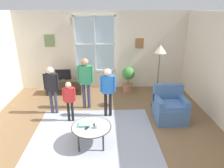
{
  "coord_description": "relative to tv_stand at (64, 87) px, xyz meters",
  "views": [
    {
      "loc": [
        0.08,
        -3.57,
        2.73
      ],
      "look_at": [
        0.26,
        0.97,
        0.97
      ],
      "focal_mm": 32.06,
      "sensor_mm": 36.0,
      "label": 1
    }
  ],
  "objects": [
    {
      "name": "ground_plane",
      "position": [
        1.28,
        -2.7,
        -0.25
      ],
      "size": [
        6.32,
        6.97,
        0.02
      ],
      "primitive_type": "cube",
      "color": "brown"
    },
    {
      "name": "back_wall",
      "position": [
        1.27,
        0.54,
        1.09
      ],
      "size": [
        5.72,
        0.17,
        2.64
      ],
      "color": "beige",
      "rests_on": "ground_plane"
    },
    {
      "name": "area_rug",
      "position": [
        1.1,
        -2.45,
        -0.23
      ],
      "size": [
        2.78,
        2.39,
        0.01
      ],
      "primitive_type": "cube",
      "color": "#999EAD",
      "rests_on": "ground_plane"
    },
    {
      "name": "tv_stand",
      "position": [
        0.0,
        0.0,
        0.0
      ],
      "size": [
        1.15,
        0.43,
        0.47
      ],
      "color": "#2D2319",
      "rests_on": "ground_plane"
    },
    {
      "name": "television",
      "position": [
        0.0,
        -0.0,
        0.42
      ],
      "size": [
        0.5,
        0.08,
        0.36
      ],
      "color": "#4C4C4C",
      "rests_on": "tv_stand"
    },
    {
      "name": "armchair",
      "position": [
        3.01,
        -1.79,
        0.09
      ],
      "size": [
        0.76,
        0.74,
        0.87
      ],
      "color": "#476B9E",
      "rests_on": "ground_plane"
    },
    {
      "name": "coffee_table",
      "position": [
        1.07,
        -2.73,
        0.17
      ],
      "size": [
        0.83,
        0.83,
        0.43
      ],
      "color": "#99B2B7",
      "rests_on": "ground_plane"
    },
    {
      "name": "book_stack",
      "position": [
        0.93,
        -2.68,
        0.21
      ],
      "size": [
        0.24,
        0.19,
        0.05
      ],
      "color": "teal",
      "rests_on": "coffee_table"
    },
    {
      "name": "cup",
      "position": [
        1.19,
        -2.79,
        0.24
      ],
      "size": [
        0.09,
        0.09,
        0.09
      ],
      "primitive_type": "cylinder",
      "color": "white",
      "rests_on": "coffee_table"
    },
    {
      "name": "remote_near_books",
      "position": [
        1.15,
        -2.71,
        0.2
      ],
      "size": [
        0.08,
        0.15,
        0.02
      ],
      "primitive_type": "cube",
      "rotation": [
        0.0,
        0.0,
        0.3
      ],
      "color": "black",
      "rests_on": "coffee_table"
    },
    {
      "name": "remote_near_cup",
      "position": [
        0.99,
        -2.78,
        0.2
      ],
      "size": [
        0.1,
        0.14,
        0.02
      ],
      "primitive_type": "cube",
      "rotation": [
        0.0,
        0.0,
        -0.45
      ],
      "color": "black",
      "rests_on": "coffee_table"
    },
    {
      "name": "person_green_shirt",
      "position": [
        0.84,
        -1.09,
        0.68
      ],
      "size": [
        0.44,
        0.2,
        1.46
      ],
      "color": "#333851",
      "rests_on": "ground_plane"
    },
    {
      "name": "person_red_shirt",
      "position": [
        0.49,
        -1.79,
        0.43
      ],
      "size": [
        0.32,
        0.15,
        1.06
      ],
      "color": "black",
      "rests_on": "ground_plane"
    },
    {
      "name": "person_blue_shirt",
      "position": [
        1.44,
        -1.57,
        0.59
      ],
      "size": [
        0.4,
        0.18,
        1.31
      ],
      "color": "black",
      "rests_on": "ground_plane"
    },
    {
      "name": "person_black_shirt",
      "position": [
        -0.03,
        -1.36,
        0.59
      ],
      "size": [
        0.4,
        0.18,
        1.31
      ],
      "color": "#333851",
      "rests_on": "ground_plane"
    },
    {
      "name": "potted_plant_by_window",
      "position": [
        2.15,
        0.06,
        0.25
      ],
      "size": [
        0.43,
        0.43,
        0.87
      ],
      "color": "#9E6B4C",
      "rests_on": "ground_plane"
    },
    {
      "name": "floor_lamp",
      "position": [
        2.85,
        -1.05,
        1.27
      ],
      "size": [
        0.32,
        0.32,
        1.8
      ],
      "color": "black",
      "rests_on": "ground_plane"
    }
  ]
}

